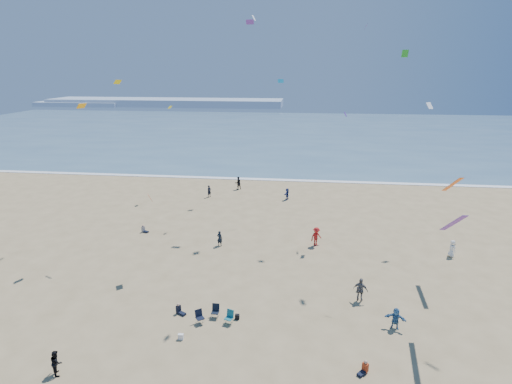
# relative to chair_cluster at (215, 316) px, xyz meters

# --- Properties ---
(ocean) EXTENTS (220.00, 100.00, 0.06)m
(ocean) POSITION_rel_chair_cluster_xyz_m (0.84, 87.81, -0.47)
(ocean) COLOR #476B84
(ocean) RESTS_ON ground
(surf_line) EXTENTS (220.00, 1.20, 0.08)m
(surf_line) POSITION_rel_chair_cluster_xyz_m (0.84, 37.81, -0.46)
(surf_line) COLOR white
(surf_line) RESTS_ON ground
(headland_far) EXTENTS (110.00, 20.00, 3.20)m
(headland_far) POSITION_rel_chair_cluster_xyz_m (-59.16, 162.81, 1.10)
(headland_far) COLOR #7A8EA8
(headland_far) RESTS_ON ground
(headland_near) EXTENTS (40.00, 14.00, 2.00)m
(headland_near) POSITION_rel_chair_cluster_xyz_m (-99.16, 157.81, 0.50)
(headland_near) COLOR #7A8EA8
(headland_near) RESTS_ON ground
(standing_flyers) EXTENTS (35.30, 41.80, 1.94)m
(standing_flyers) POSITION_rel_chair_cluster_xyz_m (3.33, 9.08, 0.38)
(standing_flyers) COLOR black
(standing_flyers) RESTS_ON ground
(seated_group) EXTENTS (22.08, 29.31, 0.84)m
(seated_group) POSITION_rel_chair_cluster_xyz_m (1.01, -2.60, -0.08)
(seated_group) COLOR white
(seated_group) RESTS_ON ground
(chair_cluster) EXTENTS (2.80, 1.53, 1.00)m
(chair_cluster) POSITION_rel_chair_cluster_xyz_m (0.00, 0.00, 0.00)
(chair_cluster) COLOR black
(chair_cluster) RESTS_ON ground
(white_tote) EXTENTS (0.35, 0.20, 0.40)m
(white_tote) POSITION_rel_chair_cluster_xyz_m (-1.82, -2.15, -0.30)
(white_tote) COLOR white
(white_tote) RESTS_ON ground
(black_backpack) EXTENTS (0.30, 0.22, 0.38)m
(black_backpack) POSITION_rel_chair_cluster_xyz_m (1.53, 0.49, -0.31)
(black_backpack) COLOR black
(black_backpack) RESTS_ON ground
(navy_bag) EXTENTS (0.28, 0.18, 0.34)m
(navy_bag) POSITION_rel_chair_cluster_xyz_m (10.63, 5.29, -0.33)
(navy_bag) COLOR black
(navy_bag) RESTS_ON ground
(kites_aloft) EXTENTS (37.69, 45.07, 27.10)m
(kites_aloft) POSITION_rel_chair_cluster_xyz_m (10.24, 7.60, 13.72)
(kites_aloft) COLOR #602F95
(kites_aloft) RESTS_ON ground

